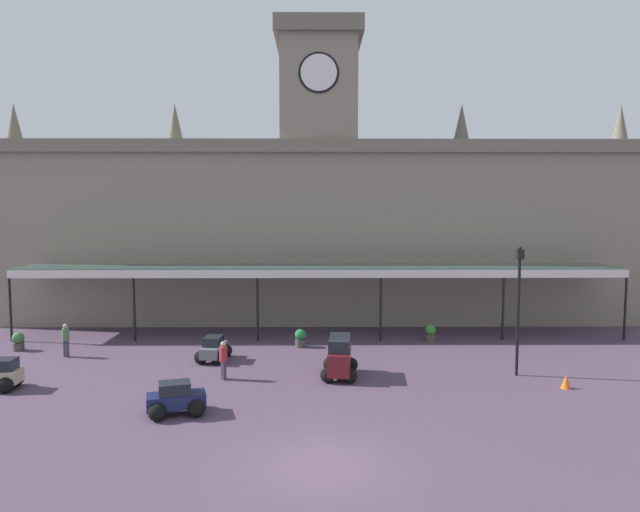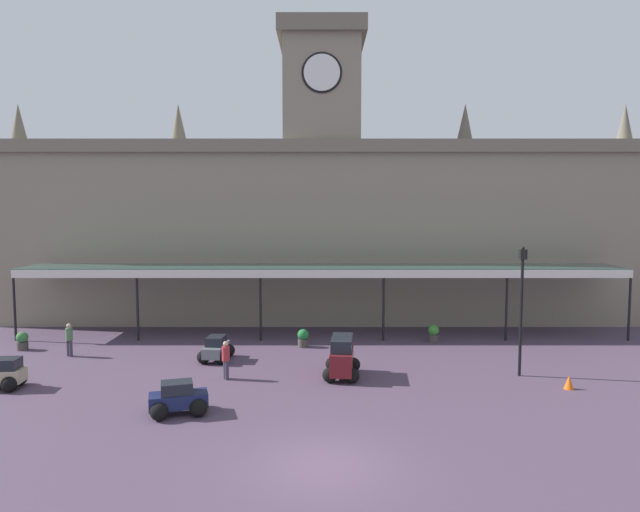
% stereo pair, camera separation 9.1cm
% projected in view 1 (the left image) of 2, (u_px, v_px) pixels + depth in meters
% --- Properties ---
extents(ground_plane, '(140.00, 140.00, 0.00)m').
position_uv_depth(ground_plane, '(323.00, 466.00, 16.02)').
color(ground_plane, '#513D53').
extents(station_building, '(41.62, 5.57, 19.06)m').
position_uv_depth(station_building, '(319.00, 222.00, 36.99)').
color(station_building, gray).
rests_on(station_building, ground).
extents(entrance_canopy, '(34.55, 3.26, 4.06)m').
position_uv_depth(entrance_canopy, '(319.00, 269.00, 32.34)').
color(entrance_canopy, '#38564C').
rests_on(entrance_canopy, ground).
extents(car_grey_sedan, '(1.63, 2.12, 1.19)m').
position_uv_depth(car_grey_sedan, '(214.00, 350.00, 27.21)').
color(car_grey_sedan, slate).
rests_on(car_grey_sedan, ground).
extents(car_navy_sedan, '(2.21, 1.85, 1.19)m').
position_uv_depth(car_navy_sedan, '(176.00, 401.00, 20.02)').
color(car_navy_sedan, '#19214C').
rests_on(car_navy_sedan, ground).
extents(car_maroon_van, '(1.74, 2.48, 1.77)m').
position_uv_depth(car_maroon_van, '(340.00, 359.00, 24.54)').
color(car_maroon_van, maroon).
rests_on(car_maroon_van, ground).
extents(pedestrian_crossing_forecourt, '(0.35, 0.34, 1.67)m').
position_uv_depth(pedestrian_crossing_forecourt, '(66.00, 339.00, 27.83)').
color(pedestrian_crossing_forecourt, '#3F384C').
rests_on(pedestrian_crossing_forecourt, ground).
extents(pedestrian_beside_cars, '(0.34, 0.36, 1.67)m').
position_uv_depth(pedestrian_beside_cars, '(223.00, 359.00, 24.14)').
color(pedestrian_beside_cars, '#3F384C').
rests_on(pedestrian_beside_cars, ground).
extents(victorian_lamppost, '(0.30, 0.30, 5.75)m').
position_uv_depth(victorian_lamppost, '(519.00, 297.00, 24.52)').
color(victorian_lamppost, black).
rests_on(victorian_lamppost, ground).
extents(traffic_cone, '(0.40, 0.40, 0.57)m').
position_uv_depth(traffic_cone, '(566.00, 382.00, 22.97)').
color(traffic_cone, orange).
rests_on(traffic_cone, ground).
extents(planter_forecourt_centre, '(0.60, 0.60, 0.96)m').
position_uv_depth(planter_forecourt_centre, '(300.00, 338.00, 29.89)').
color(planter_forecourt_centre, '#47423D').
rests_on(planter_forecourt_centre, ground).
extents(planter_by_canopy, '(0.60, 0.60, 0.96)m').
position_uv_depth(planter_by_canopy, '(430.00, 333.00, 31.07)').
color(planter_by_canopy, '#47423D').
rests_on(planter_by_canopy, ground).
extents(planter_near_kerb, '(0.60, 0.60, 0.96)m').
position_uv_depth(planter_near_kerb, '(18.00, 341.00, 29.12)').
color(planter_near_kerb, '#47423D').
rests_on(planter_near_kerb, ground).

